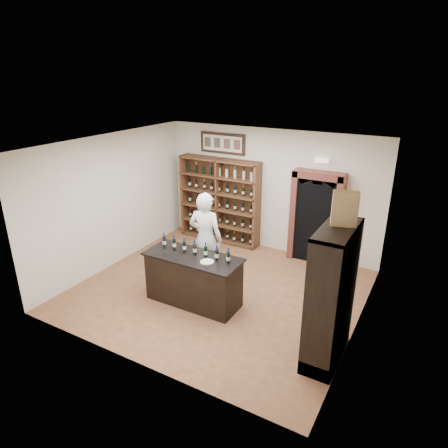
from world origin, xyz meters
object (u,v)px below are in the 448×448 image
(wine_shelf, at_px, (220,200))
(tasting_counter, at_px, (193,280))
(wine_crate, at_px, (345,209))
(shopkeeper, at_px, (206,239))
(side_cabinet, at_px, (331,316))
(counter_bottle_0, at_px, (164,242))

(wine_shelf, distance_m, tasting_counter, 3.19)
(tasting_counter, distance_m, wine_crate, 3.35)
(wine_crate, bearing_deg, tasting_counter, 159.89)
(wine_shelf, relative_size, shopkeeper, 1.10)
(wine_shelf, distance_m, shopkeeper, 2.29)
(tasting_counter, height_order, side_cabinet, side_cabinet)
(counter_bottle_0, bearing_deg, shopkeeper, 56.15)
(shopkeeper, bearing_deg, wine_shelf, -75.07)
(shopkeeper, distance_m, wine_crate, 3.43)
(tasting_counter, height_order, counter_bottle_0, counter_bottle_0)
(shopkeeper, bearing_deg, wine_crate, 153.99)
(tasting_counter, bearing_deg, wine_shelf, 110.56)
(tasting_counter, xyz_separation_m, shopkeeper, (-0.22, 0.82, 0.50))
(wine_shelf, relative_size, tasting_counter, 1.17)
(counter_bottle_0, height_order, side_cabinet, side_cabinet)
(wine_shelf, bearing_deg, wine_crate, -39.09)
(wine_shelf, distance_m, wine_crate, 5.10)
(side_cabinet, distance_m, shopkeeper, 3.16)
(tasting_counter, xyz_separation_m, side_cabinet, (2.72, -0.30, 0.26))
(wine_shelf, height_order, side_cabinet, same)
(tasting_counter, xyz_separation_m, wine_crate, (2.72, -0.17, 1.96))
(counter_bottle_0, xyz_separation_m, shopkeeper, (0.50, 0.74, -0.11))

